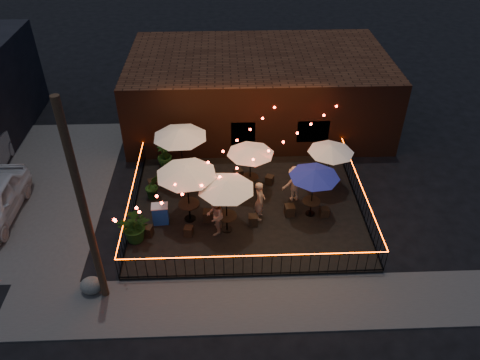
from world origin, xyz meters
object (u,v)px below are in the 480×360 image
at_px(cafe_table_2, 226,186).
at_px(cafe_table_0, 186,171).
at_px(utility_pole, 84,211).
at_px(boulder, 92,285).
at_px(cafe_table_3, 250,151).
at_px(cafe_table_1, 180,134).
at_px(cooler, 160,214).
at_px(cafe_table_4, 315,174).
at_px(cafe_table_5, 331,150).

bearing_deg(cafe_table_2, cafe_table_0, 154.69).
bearing_deg(utility_pole, cafe_table_0, 53.44).
bearing_deg(boulder, cafe_table_3, 43.21).
distance_m(cafe_table_1, cafe_table_3, 3.31).
bearing_deg(cafe_table_3, cooler, -151.30).
xyz_separation_m(cooler, boulder, (-2.18, -3.58, -0.28)).
xyz_separation_m(cafe_table_3, cafe_table_4, (2.54, -1.85, 0.00)).
bearing_deg(cafe_table_1, boulder, -113.83).
distance_m(utility_pole, boulder, 3.70).
bearing_deg(cafe_table_2, cooler, 168.25).
bearing_deg(cafe_table_2, boulder, -148.97).
relative_size(cafe_table_0, cafe_table_3, 1.27).
distance_m(cafe_table_4, cafe_table_5, 2.16).
bearing_deg(cafe_table_1, cooler, -104.09).
relative_size(cafe_table_3, cafe_table_5, 1.04).
height_order(utility_pole, cafe_table_3, utility_pole).
distance_m(cafe_table_2, cafe_table_4, 3.77).
bearing_deg(cafe_table_0, cafe_table_4, 1.50).
xyz_separation_m(cafe_table_0, cafe_table_2, (1.59, -0.75, -0.21)).
xyz_separation_m(cafe_table_0, cafe_table_4, (5.24, 0.14, -0.38)).
xyz_separation_m(cafe_table_4, cooler, (-6.46, -0.30, -1.68)).
bearing_deg(boulder, cooler, 58.72).
relative_size(utility_pole, boulder, 9.30).
bearing_deg(cafe_table_1, utility_pole, -109.73).
relative_size(cafe_table_3, cooler, 2.62).
bearing_deg(cafe_table_3, cafe_table_0, -143.73).
xyz_separation_m(cafe_table_0, cafe_table_5, (6.30, 2.02, -0.43)).
height_order(cafe_table_4, boulder, cafe_table_4).
bearing_deg(cafe_table_4, cafe_table_1, 153.68).
bearing_deg(cafe_table_5, cafe_table_4, -119.33).
bearing_deg(utility_pole, cafe_table_2, 35.16).
relative_size(cafe_table_3, cafe_table_4, 0.92).
bearing_deg(boulder, cafe_table_5, 30.75).
relative_size(cafe_table_1, boulder, 3.73).
xyz_separation_m(cafe_table_1, boulder, (-2.96, -6.70, -2.34)).
height_order(cafe_table_4, cafe_table_5, cafe_table_4).
xyz_separation_m(cafe_table_5, cooler, (-7.52, -2.19, -1.64)).
xyz_separation_m(utility_pole, cafe_table_5, (9.20, 5.93, -1.75)).
xyz_separation_m(cafe_table_2, cafe_table_3, (1.12, 2.73, -0.17)).
height_order(cafe_table_2, cafe_table_5, cafe_table_2).
xyz_separation_m(cafe_table_4, cafe_table_5, (1.06, 1.88, -0.04)).
bearing_deg(cooler, utility_pole, -118.35).
height_order(utility_pole, cafe_table_0, utility_pole).
relative_size(utility_pole, cooler, 8.73).
xyz_separation_m(utility_pole, cooler, (1.68, 3.74, -3.39)).
xyz_separation_m(cafe_table_2, boulder, (-4.98, -3.00, -2.13)).
xyz_separation_m(cafe_table_2, cafe_table_5, (4.71, 2.77, -0.21)).
bearing_deg(cafe_table_1, cafe_table_3, -17.09).
bearing_deg(cooler, boulder, -125.50).
height_order(cafe_table_3, cafe_table_4, cafe_table_4).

